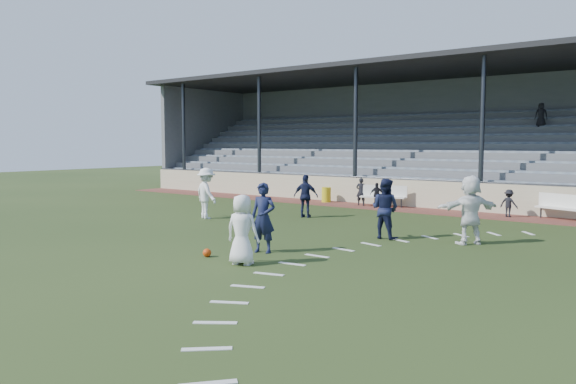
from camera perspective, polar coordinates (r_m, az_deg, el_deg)
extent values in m
plane|color=#263716|center=(16.02, -5.48, -5.26)|extent=(90.00, 90.00, 0.00)
cube|color=brown|center=(24.67, 11.41, -1.70)|extent=(34.00, 2.00, 0.02)
cube|color=beige|center=(25.55, 12.47, -0.16)|extent=(34.00, 0.18, 1.20)
cube|color=white|center=(25.23, 9.57, -0.52)|extent=(2.04, 0.87, 0.06)
cube|color=white|center=(25.40, 9.81, 0.08)|extent=(1.96, 0.54, 0.54)
cylinder|color=#303338|center=(25.47, 7.70, -0.96)|extent=(0.06, 0.06, 0.40)
cylinder|color=#303338|center=(25.06, 11.44, -1.12)|extent=(0.06, 0.06, 0.40)
cube|color=white|center=(22.86, 26.10, -1.53)|extent=(2.02, 1.05, 0.06)
cube|color=white|center=(23.05, 26.24, -0.86)|extent=(1.90, 0.73, 0.54)
cylinder|color=#303338|center=(23.33, 24.30, -1.91)|extent=(0.06, 0.06, 0.40)
cylinder|color=gold|center=(26.95, 3.91, -0.27)|extent=(0.45, 0.45, 0.71)
sphere|color=#C03A0B|center=(14.27, -8.23, -6.13)|extent=(0.21, 0.21, 0.21)
imported|color=white|center=(13.18, -4.68, -3.83)|extent=(0.91, 0.71, 1.65)
imported|color=#141A39|center=(14.57, -2.54, -2.63)|extent=(0.76, 0.60, 1.83)
imported|color=#141A39|center=(16.95, 9.83, -1.67)|extent=(0.90, 0.72, 1.80)
imported|color=white|center=(21.34, -8.28, -0.13)|extent=(1.39, 1.06, 1.91)
imported|color=#141A39|center=(21.45, 1.82, -0.42)|extent=(1.04, 0.69, 1.64)
imported|color=white|center=(16.56, 18.01, -1.73)|extent=(1.61, 1.75, 1.95)
imported|color=black|center=(25.71, 7.43, 0.04)|extent=(0.53, 0.44, 1.25)
imported|color=black|center=(25.16, 9.02, -0.29)|extent=(0.68, 0.46, 1.07)
imported|color=black|center=(23.06, 21.52, -1.07)|extent=(0.73, 0.49, 1.05)
cube|color=slate|center=(26.05, 12.98, -0.08)|extent=(34.00, 0.80, 1.20)
cube|color=gray|center=(26.09, 13.10, 1.36)|extent=(33.00, 0.28, 0.10)
cube|color=slate|center=(26.76, 13.71, 0.47)|extent=(34.00, 0.80, 1.60)
cube|color=gray|center=(26.80, 13.83, 2.30)|extent=(33.00, 0.28, 0.10)
cube|color=slate|center=(27.48, 14.39, 0.99)|extent=(34.00, 0.80, 2.00)
cube|color=gray|center=(27.52, 14.52, 3.18)|extent=(33.00, 0.28, 0.10)
cube|color=slate|center=(28.20, 15.04, 1.48)|extent=(34.00, 0.80, 2.40)
cube|color=gray|center=(28.25, 15.18, 4.02)|extent=(33.00, 0.28, 0.10)
cube|color=slate|center=(28.93, 15.66, 1.95)|extent=(34.00, 0.80, 2.80)
cube|color=gray|center=(28.99, 15.80, 4.82)|extent=(33.00, 0.28, 0.10)
cube|color=slate|center=(29.67, 16.25, 2.39)|extent=(34.00, 0.80, 3.20)
cube|color=gray|center=(29.74, 16.39, 5.58)|extent=(33.00, 0.28, 0.10)
cube|color=slate|center=(30.40, 16.80, 2.81)|extent=(34.00, 0.80, 3.60)
cube|color=gray|center=(30.49, 16.96, 6.29)|extent=(33.00, 0.28, 0.10)
cube|color=slate|center=(31.15, 17.34, 3.22)|extent=(34.00, 0.80, 4.00)
cube|color=gray|center=(31.25, 17.50, 6.98)|extent=(33.00, 0.28, 0.10)
cube|color=slate|center=(31.89, 17.85, 3.60)|extent=(34.00, 0.80, 4.40)
cube|color=gray|center=(32.02, 18.02, 7.63)|extent=(33.00, 0.28, 0.10)
cube|color=slate|center=(32.45, 18.25, 5.37)|extent=(34.00, 0.40, 6.40)
cube|color=slate|center=(38.64, -8.12, 5.47)|extent=(0.30, 7.80, 6.40)
cube|color=black|center=(29.03, 15.82, 12.04)|extent=(34.60, 9.00, 0.22)
cylinder|color=#303338|center=(34.66, -10.54, 5.58)|extent=(0.20, 0.20, 6.50)
cylinder|color=#303338|center=(30.46, -2.94, 5.75)|extent=(0.20, 0.20, 6.50)
cylinder|color=#303338|center=(26.95, 6.86, 5.82)|extent=(0.20, 0.20, 6.50)
cylinder|color=#303338|center=(24.44, 19.10, 5.67)|extent=(0.20, 0.20, 6.50)
cylinder|color=#303338|center=(25.50, 12.50, 1.29)|extent=(34.00, 0.05, 0.05)
imported|color=black|center=(29.28, 24.33, 7.15)|extent=(0.64, 0.51, 1.14)
cube|color=silver|center=(19.31, 23.23, -3.87)|extent=(0.54, 0.61, 0.01)
cube|color=silver|center=(18.78, 20.19, -4.01)|extent=(0.59, 0.56, 0.01)
cube|color=silver|center=(18.18, 17.18, -4.21)|extent=(0.64, 0.51, 0.01)
cube|color=silver|center=(17.52, 14.21, -4.49)|extent=(0.67, 0.44, 0.01)
cube|color=silver|center=(16.79, 11.29, -4.84)|extent=(0.70, 0.37, 0.01)
cube|color=silver|center=(16.00, 8.43, -5.28)|extent=(0.71, 0.29, 0.01)
cube|color=silver|center=(15.16, 5.65, -5.82)|extent=(0.71, 0.21, 0.01)
cube|color=silver|center=(14.26, 2.97, -6.49)|extent=(0.70, 0.12, 0.01)
cube|color=silver|center=(13.32, 0.42, -7.31)|extent=(0.71, 0.21, 0.01)
cube|color=silver|center=(12.33, -1.96, -8.32)|extent=(0.71, 0.29, 0.01)
cube|color=silver|center=(11.31, -4.12, -9.55)|extent=(0.70, 0.37, 0.01)
cube|color=silver|center=(10.27, -5.98, -11.09)|extent=(0.67, 0.44, 0.01)
cube|color=silver|center=(9.20, -7.42, -13.03)|extent=(0.64, 0.51, 0.01)
cube|color=silver|center=(8.13, -8.25, -15.50)|extent=(0.59, 0.56, 0.01)
cube|color=silver|center=(7.07, -8.14, -18.73)|extent=(0.54, 0.61, 0.01)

